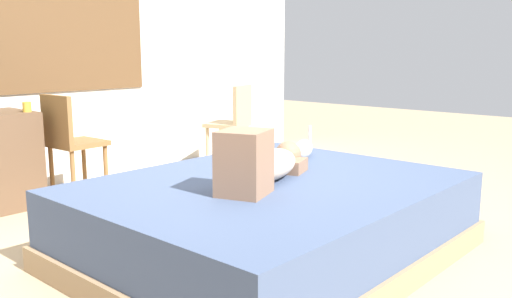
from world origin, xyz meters
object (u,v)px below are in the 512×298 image
(person_lying, at_px, (264,163))
(cup, at_px, (27,107))
(cat, at_px, (302,149))
(chair_spare, at_px, (234,120))
(chair_by_desk, at_px, (69,139))
(bed, at_px, (270,219))

(person_lying, distance_m, cup, 2.09)
(cat, xyz_separation_m, chair_spare, (0.92, 1.56, -0.01))
(cat, distance_m, chair_by_desk, 1.89)
(bed, height_order, cup, cup)
(bed, bearing_deg, chair_by_desk, 94.24)
(cat, xyz_separation_m, chair_by_desk, (-0.80, 1.72, -0.01))
(chair_by_desk, bearing_deg, bed, -85.76)
(chair_by_desk, relative_size, chair_spare, 1.00)
(bed, distance_m, cup, 2.17)
(chair_by_desk, bearing_deg, person_lying, -87.18)
(cup, bearing_deg, chair_by_desk, -15.12)
(cat, height_order, chair_by_desk, chair_by_desk)
(chair_spare, bearing_deg, cup, 173.24)
(cat, height_order, cup, cup)
(bed, xyz_separation_m, chair_spare, (1.57, 1.82, 0.28))
(cup, bearing_deg, person_lying, -79.38)
(chair_by_desk, bearing_deg, cup, 164.88)
(chair_spare, bearing_deg, chair_by_desk, 174.68)
(cat, relative_size, chair_by_desk, 0.40)
(bed, bearing_deg, person_lying, 171.64)
(person_lying, relative_size, cat, 2.69)
(bed, xyz_separation_m, cat, (0.65, 0.26, 0.30))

